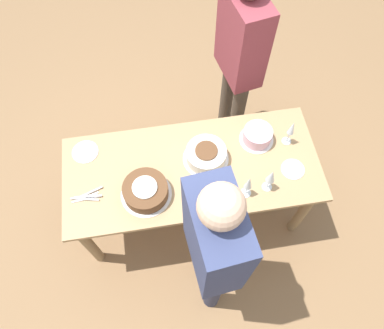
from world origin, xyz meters
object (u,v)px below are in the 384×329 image
at_px(person_cutting, 213,248).
at_px(person_watching, 240,53).
at_px(cake_back_decorated, 257,136).
at_px(wine_glass_far, 271,177).
at_px(wine_glass_near, 292,129).
at_px(cake_center_white, 206,155).
at_px(cake_front_chocolate, 146,191).
at_px(wine_glass_extra, 249,184).

relative_size(person_cutting, person_watching, 1.08).
bearing_deg(person_cutting, person_watching, -24.23).
xyz_separation_m(cake_back_decorated, person_watching, (-0.01, 0.58, 0.17)).
height_order(wine_glass_far, person_cutting, person_cutting).
distance_m(wine_glass_near, person_watching, 0.67).
relative_size(cake_center_white, person_cutting, 0.18).
distance_m(cake_front_chocolate, wine_glass_far, 0.78).
xyz_separation_m(cake_center_white, person_cutting, (-0.09, -0.68, 0.25)).
relative_size(cake_front_chocolate, person_cutting, 0.19).
relative_size(wine_glass_near, wine_glass_far, 1.05).
bearing_deg(cake_center_white, wine_glass_near, 4.75).
relative_size(cake_front_chocolate, person_watching, 0.20).
bearing_deg(wine_glass_near, cake_center_white, -175.25).
xyz_separation_m(cake_center_white, person_watching, (0.36, 0.68, 0.17)).
xyz_separation_m(wine_glass_extra, person_cutting, (-0.30, -0.39, 0.16)).
relative_size(wine_glass_near, person_cutting, 0.13).
bearing_deg(wine_glass_near, cake_front_chocolate, -166.36).
xyz_separation_m(cake_center_white, cake_back_decorated, (0.37, 0.09, -0.00)).
bearing_deg(cake_center_white, wine_glass_far, -37.07).
bearing_deg(wine_glass_extra, cake_back_decorated, 66.87).
xyz_separation_m(cake_center_white, cake_front_chocolate, (-0.42, -0.19, -0.00)).
distance_m(cake_center_white, person_watching, 0.79).
bearing_deg(wine_glass_far, cake_back_decorated, 87.24).
distance_m(wine_glass_far, person_watching, 0.94).
bearing_deg(person_watching, person_cutting, -29.44).
xyz_separation_m(cake_front_chocolate, wine_glass_near, (0.98, 0.24, 0.10)).
bearing_deg(wine_glass_far, person_watching, 89.47).
bearing_deg(cake_front_chocolate, cake_center_white, 24.70).
bearing_deg(cake_center_white, person_watching, 62.12).
xyz_separation_m(wine_glass_far, person_watching, (0.01, 0.94, 0.07)).
relative_size(cake_center_white, wine_glass_far, 1.40).
relative_size(wine_glass_far, wine_glass_extra, 1.01).
distance_m(cake_back_decorated, person_cutting, 0.93).
xyz_separation_m(cake_back_decorated, wine_glass_near, (0.20, -0.05, 0.10)).
bearing_deg(person_watching, cake_front_chocolate, -52.80).
bearing_deg(wine_glass_far, cake_center_white, 142.93).
height_order(cake_front_chocolate, cake_back_decorated, cake_front_chocolate).
height_order(cake_front_chocolate, wine_glass_far, wine_glass_far).
distance_m(cake_center_white, person_cutting, 0.73).
bearing_deg(wine_glass_near, person_watching, 108.25).
distance_m(cake_back_decorated, wine_glass_far, 0.37).
bearing_deg(cake_center_white, person_cutting, -97.61).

